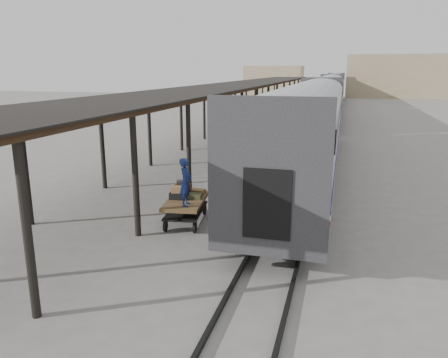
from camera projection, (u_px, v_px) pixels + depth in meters
name	position (u px, v px, depth m)	size (l,w,h in m)	color
ground	(197.00, 219.00, 15.80)	(160.00, 160.00, 0.00)	slate
train	(328.00, 95.00, 45.96)	(3.45, 76.01, 4.01)	silver
canopy	(247.00, 84.00, 38.15)	(4.90, 64.30, 4.15)	#422B19
rails	(327.00, 119.00, 46.79)	(1.54, 150.00, 0.12)	black
building_far	(394.00, 76.00, 84.27)	(18.00, 10.00, 8.00)	tan
building_left	(274.00, 80.00, 94.35)	(12.00, 8.00, 6.00)	tan
baggage_cart	(186.00, 205.00, 15.31)	(1.56, 2.54, 0.86)	brown
suitcase_stack	(185.00, 191.00, 15.53)	(1.19, 1.15, 0.57)	#323234
luggage_tug	(242.00, 134.00, 32.77)	(1.17, 1.51, 1.18)	maroon
porter	(186.00, 182.00, 14.39)	(0.59, 0.39, 1.61)	navy
pedestrian	(240.00, 131.00, 32.51)	(0.98, 0.41, 1.67)	black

